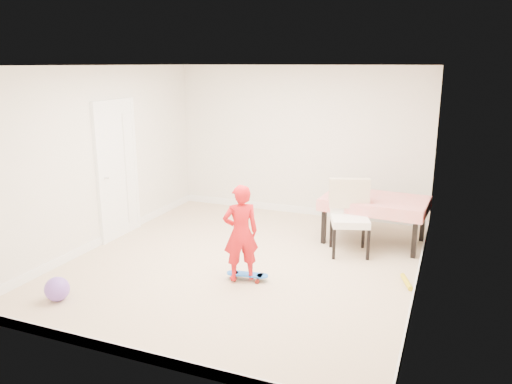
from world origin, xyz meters
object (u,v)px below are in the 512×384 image
at_px(skateboard, 247,277).
at_px(balloon, 57,289).
at_px(dining_table, 374,220).
at_px(dining_chair, 350,218).
at_px(child, 241,236).

xyz_separation_m(skateboard, balloon, (-1.79, -1.32, 0.10)).
height_order(dining_table, dining_chair, dining_chair).
bearing_deg(dining_chair, dining_table, 49.24).
bearing_deg(dining_table, balloon, -128.34).
xyz_separation_m(dining_table, skateboard, (-1.24, -1.96, -0.31)).
xyz_separation_m(skateboard, child, (-0.06, -0.07, 0.56)).
distance_m(dining_table, balloon, 4.47).
distance_m(skateboard, balloon, 2.23).
bearing_deg(skateboard, dining_chair, 45.74).
relative_size(dining_table, balloon, 5.33).
bearing_deg(balloon, child, 35.82).
distance_m(dining_chair, skateboard, 1.75).
height_order(dining_chair, balloon, dining_chair).
relative_size(dining_chair, skateboard, 1.96).
bearing_deg(dining_chair, child, -144.27).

